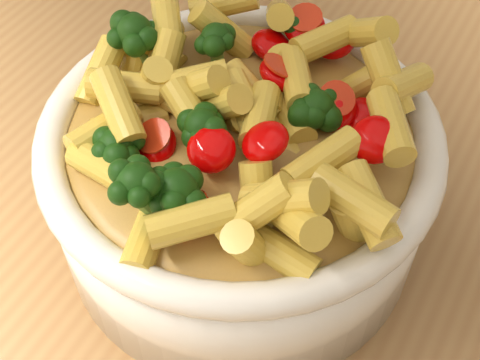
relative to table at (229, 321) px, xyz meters
The scene contains 3 objects.
table is the anchor object (origin of this frame).
serving_bowl 0.16m from the table, 95.71° to the left, with size 0.25×0.25×0.11m.
pasta_salad 0.22m from the table, 95.71° to the left, with size 0.20×0.20×0.04m.
Camera 1 is at (0.13, -0.22, 1.29)m, focal length 50.00 mm.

